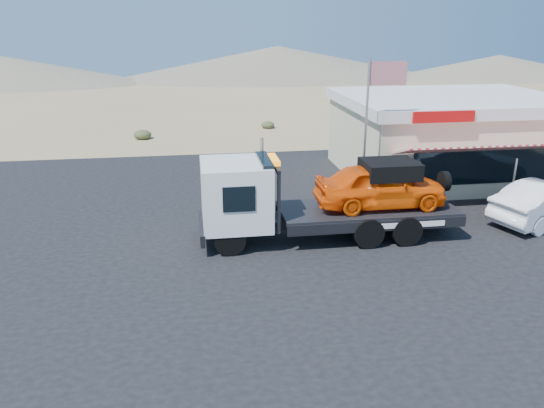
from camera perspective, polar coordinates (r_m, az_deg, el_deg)
The scene contains 6 objects.
ground at distance 16.87m, azimuth -1.11°, elevation -6.49°, with size 120.00×120.00×0.00m, color #967955.
asphalt_lot at distance 19.90m, azimuth 3.46°, elevation -2.39°, with size 32.00×24.00×0.02m, color black.
tow_truck at distance 18.42m, azimuth 5.45°, elevation 1.02°, with size 8.90×2.64×2.97m.
jerky_store at distance 27.62m, azimuth 18.50°, elevation 7.04°, with size 10.40×9.97×3.90m.
flagpole at distance 21.08m, azimuth 10.72°, elevation 9.14°, with size 1.55×0.10×6.00m.
distant_hills at distance 70.88m, azimuth -15.45°, elevation 14.02°, with size 126.00×48.00×4.20m.
Camera 1 is at (-1.98, -15.10, 7.27)m, focal length 35.00 mm.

